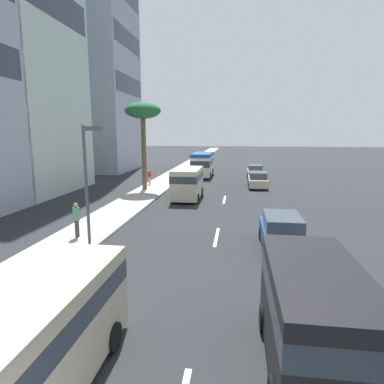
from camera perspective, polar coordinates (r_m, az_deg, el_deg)
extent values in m
plane|color=#26282B|center=(34.48, 6.15, 1.17)|extent=(198.00, 198.00, 0.00)
cube|color=#B2ADA3|center=(35.38, -5.29, 1.54)|extent=(162.00, 2.98, 0.15)
cube|color=silver|center=(17.51, 4.27, -7.74)|extent=(3.20, 0.16, 0.01)
cube|color=silver|center=(27.03, 5.62, -1.33)|extent=(3.20, 0.16, 0.01)
cube|color=beige|center=(26.97, -0.78, 1.63)|extent=(4.75, 2.08, 2.33)
cube|color=#2D3842|center=(26.90, -0.78, 2.71)|extent=(4.76, 2.08, 0.56)
cylinder|color=black|center=(25.62, 0.93, -1.11)|extent=(0.72, 0.24, 0.72)
cylinder|color=black|center=(25.93, -3.41, -0.99)|extent=(0.72, 0.24, 0.72)
cylinder|color=black|center=(28.40, 1.63, 0.01)|extent=(0.72, 0.24, 0.72)
cylinder|color=black|center=(28.68, -2.29, 0.11)|extent=(0.72, 0.24, 0.72)
cube|color=beige|center=(8.00, -25.46, -21.78)|extent=(5.19, 2.09, 2.19)
cube|color=#2D3842|center=(7.76, -25.75, -18.75)|extent=(5.20, 2.10, 0.52)
cylinder|color=black|center=(9.24, -13.58, -23.17)|extent=(0.72, 0.24, 0.72)
cylinder|color=black|center=(10.06, -24.93, -20.88)|extent=(0.72, 0.24, 0.72)
cube|color=silver|center=(40.23, 10.81, 3.16)|extent=(4.16, 1.71, 0.79)
cube|color=#38424C|center=(39.94, 10.86, 4.15)|extent=(2.29, 1.57, 0.65)
cylinder|color=black|center=(41.51, 9.63, 3.06)|extent=(0.64, 0.22, 0.64)
cylinder|color=black|center=(41.59, 11.80, 3.00)|extent=(0.64, 0.22, 0.64)
cylinder|color=black|center=(38.95, 9.73, 2.60)|extent=(0.64, 0.22, 0.64)
cylinder|color=black|center=(39.03, 12.04, 2.53)|extent=(0.64, 0.22, 0.64)
cube|color=black|center=(8.42, 20.31, -19.32)|extent=(4.60, 2.02, 2.28)
cube|color=#2D3842|center=(8.19, 20.54, -16.25)|extent=(4.61, 2.03, 0.55)
cylinder|color=black|center=(9.95, 12.38, -20.48)|extent=(0.72, 0.24, 0.72)
cylinder|color=black|center=(10.29, 23.80, -20.05)|extent=(0.72, 0.24, 0.72)
cube|color=silver|center=(40.85, 1.83, 4.57)|extent=(6.06, 2.25, 2.28)
cube|color=#1E4C93|center=(40.74, 1.84, 6.47)|extent=(6.06, 2.25, 0.43)
cube|color=#28333D|center=(40.81, 1.84, 5.18)|extent=(6.07, 2.25, 0.76)
cylinder|color=black|center=(39.12, 3.10, 2.91)|extent=(0.84, 0.26, 0.84)
cylinder|color=black|center=(39.35, 0.00, 2.97)|extent=(0.84, 0.26, 0.84)
cylinder|color=black|center=(42.59, 3.51, 3.50)|extent=(0.84, 0.26, 0.84)
cylinder|color=black|center=(42.81, 0.65, 3.56)|extent=(0.84, 0.26, 0.84)
cube|color=beige|center=(33.70, 11.26, 1.77)|extent=(4.47, 1.78, 0.76)
cube|color=#38424C|center=(33.39, 11.32, 2.88)|extent=(2.46, 1.63, 0.62)
cylinder|color=black|center=(35.07, 9.79, 1.76)|extent=(0.64, 0.22, 0.64)
cylinder|color=black|center=(35.16, 12.45, 1.69)|extent=(0.64, 0.22, 0.64)
cylinder|color=black|center=(32.33, 9.94, 1.04)|extent=(0.64, 0.22, 0.64)
cylinder|color=black|center=(32.43, 12.82, 0.97)|extent=(0.64, 0.22, 0.64)
cube|color=#1E478C|center=(16.06, 15.13, -7.54)|extent=(4.63, 1.73, 0.84)
cube|color=#38424C|center=(15.63, 15.36, -5.12)|extent=(2.55, 1.59, 0.69)
cylinder|color=black|center=(17.43, 11.89, -6.95)|extent=(0.64, 0.22, 0.64)
cylinder|color=black|center=(17.62, 17.10, -7.00)|extent=(0.64, 0.22, 0.64)
cylinder|color=black|center=(14.72, 12.64, -10.23)|extent=(0.64, 0.22, 0.64)
cylinder|color=black|center=(14.94, 18.84, -10.23)|extent=(0.64, 0.22, 0.64)
cylinder|color=#333338|center=(17.79, -19.37, -6.09)|extent=(0.14, 0.14, 0.86)
cylinder|color=#333338|center=(17.92, -19.13, -5.95)|extent=(0.14, 0.14, 0.86)
cube|color=#4C8C66|center=(17.66, -19.40, -3.61)|extent=(0.35, 0.39, 0.68)
sphere|color=#9E7251|center=(17.56, -19.49, -2.15)|extent=(0.23, 0.23, 0.23)
cylinder|color=gold|center=(34.01, -7.37, 1.91)|extent=(0.14, 0.14, 0.75)
cylinder|color=gold|center=(34.17, -7.30, 1.95)|extent=(0.14, 0.14, 0.75)
cube|color=red|center=(34.00, -7.36, 3.04)|extent=(0.33, 0.38, 0.59)
sphere|color=beige|center=(33.95, -7.38, 3.71)|extent=(0.20, 0.20, 0.20)
cylinder|color=brown|center=(31.16, -8.32, 6.68)|extent=(0.43, 0.43, 6.75)
ellipsoid|color=#236033|center=(31.16, -8.50, 13.78)|extent=(3.28, 3.28, 1.48)
cylinder|color=#4C4C51|center=(16.05, -17.80, 0.92)|extent=(0.14, 0.14, 5.58)
cube|color=#4C4C51|center=(15.67, -16.82, 10.47)|extent=(0.24, 0.90, 0.20)
cube|color=#2D3847|center=(33.36, -22.29, 27.87)|extent=(9.86, 0.08, 2.65)
cube|color=#2D3847|center=(48.68, -10.81, 17.67)|extent=(10.47, 0.08, 2.47)
cube|color=#2D3847|center=(49.81, -11.06, 24.43)|extent=(10.47, 0.08, 2.47)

